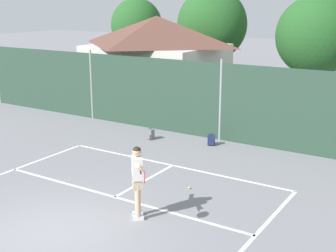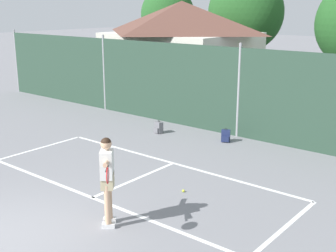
% 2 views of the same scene
% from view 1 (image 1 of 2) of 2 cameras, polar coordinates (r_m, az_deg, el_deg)
% --- Properties ---
extents(ground_plane, '(120.00, 120.00, 0.00)m').
position_cam_1_polar(ground_plane, '(11.30, -14.63, -12.80)').
color(ground_plane, gray).
extents(court_markings, '(8.30, 11.10, 0.01)m').
position_cam_1_polar(court_markings, '(11.69, -12.29, -11.64)').
color(court_markings, white).
rests_on(court_markings, ground).
extents(chainlink_fence, '(26.09, 0.09, 3.14)m').
position_cam_1_polar(chainlink_fence, '(17.77, 6.51, 2.96)').
color(chainlink_fence, '#284233').
rests_on(chainlink_fence, ground).
extents(clubhouse_building, '(6.88, 5.92, 4.52)m').
position_cam_1_polar(clubhouse_building, '(24.86, -1.37, 8.45)').
color(clubhouse_building, silver).
rests_on(clubhouse_building, ground).
extents(treeline_backdrop, '(25.44, 3.90, 6.31)m').
position_cam_1_polar(treeline_backdrop, '(26.38, 17.52, 11.41)').
color(treeline_backdrop, brown).
rests_on(treeline_backdrop, ground).
extents(tennis_player, '(1.05, 1.07, 1.85)m').
position_cam_1_polar(tennis_player, '(11.27, -3.81, -6.19)').
color(tennis_player, silver).
rests_on(tennis_player, ground).
extents(tennis_ball, '(0.07, 0.07, 0.07)m').
position_cam_1_polar(tennis_ball, '(13.37, 2.64, -7.65)').
color(tennis_ball, '#CCE033').
rests_on(tennis_ball, ground).
extents(backpack_grey, '(0.31, 0.29, 0.46)m').
position_cam_1_polar(backpack_grey, '(18.03, -2.21, -1.06)').
color(backpack_grey, slate).
rests_on(backpack_grey, ground).
extents(backpack_navy, '(0.33, 0.33, 0.46)m').
position_cam_1_polar(backpack_navy, '(17.36, 5.38, -1.76)').
color(backpack_navy, navy).
rests_on(backpack_navy, ground).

